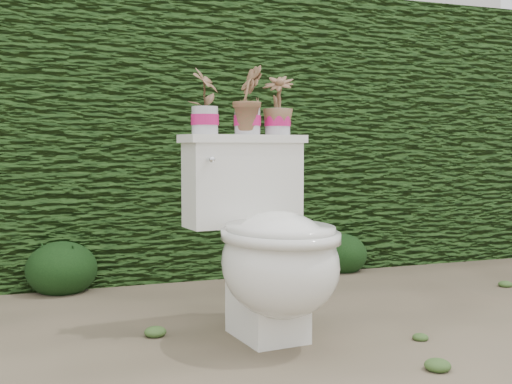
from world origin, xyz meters
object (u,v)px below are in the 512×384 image
object	(u,v)px
potted_plant_left	(205,103)
potted_plant_right	(278,107)
toilet	(270,246)
potted_plant_center	(247,102)

from	to	relation	value
potted_plant_left	potted_plant_right	size ratio (longest dim) A/B	1.07
toilet	potted_plant_right	bearing A→B (deg)	56.55
potted_plant_left	potted_plant_center	world-z (taller)	potted_plant_center
potted_plant_center	potted_plant_right	xyz separation A→B (m)	(0.14, 0.01, -0.02)
potted_plant_left	potted_plant_right	world-z (taller)	potted_plant_left
potted_plant_left	potted_plant_center	distance (m)	0.18
potted_plant_left	potted_plant_center	xyz separation A→B (m)	(0.18, 0.02, 0.01)
toilet	potted_plant_right	xyz separation A→B (m)	(0.13, 0.25, 0.54)
potted_plant_center	potted_plant_right	size ratio (longest dim) A/B	1.15
potted_plant_right	potted_plant_center	bearing A→B (deg)	-142.33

